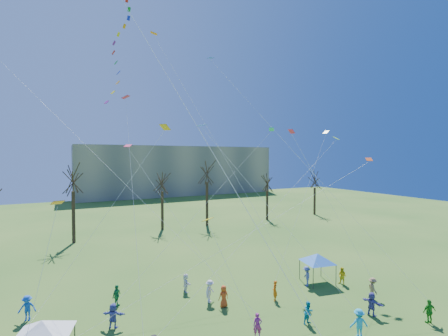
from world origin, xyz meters
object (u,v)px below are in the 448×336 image
canopy_tent_white (42,329)px  distant_building (178,170)px  big_box_kite (123,52)px  canopy_tent_blue (317,258)px

canopy_tent_white → distant_building: bearing=66.2°
distant_building → canopy_tent_white: distant_building is taller
big_box_kite → canopy_tent_white: 16.61m
distant_building → canopy_tent_blue: bearing=-98.7°
big_box_kite → canopy_tent_white: size_ratio=6.58×
distant_building → canopy_tent_white: 82.29m
big_box_kite → canopy_tent_blue: size_ratio=7.07×
canopy_tent_white → canopy_tent_blue: (22.03, 2.56, -0.22)m
distant_building → big_box_kite: big_box_kite is taller
distant_building → big_box_kite: bearing=-111.2°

